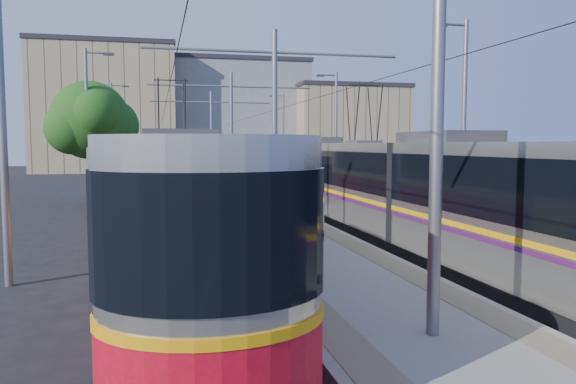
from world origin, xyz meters
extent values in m
plane|color=black|center=(0.00, 0.00, 0.00)|extent=(160.00, 160.00, 0.00)
cube|color=gray|center=(0.00, 17.00, 0.15)|extent=(4.00, 50.00, 0.30)
cube|color=gray|center=(-1.45, 17.00, 0.30)|extent=(0.70, 50.00, 0.01)
cube|color=gray|center=(1.45, 17.00, 0.30)|extent=(0.70, 50.00, 0.01)
cube|color=gray|center=(-4.32, 17.00, 0.01)|extent=(0.07, 70.00, 0.03)
cube|color=gray|center=(-2.88, 17.00, 0.01)|extent=(0.07, 70.00, 0.03)
cube|color=gray|center=(2.88, 17.00, 0.01)|extent=(0.07, 70.00, 0.03)
cube|color=gray|center=(4.32, 17.00, 0.01)|extent=(0.07, 70.00, 0.03)
cube|color=silver|center=(-3.60, -3.00, 0.01)|extent=(1.20, 5.00, 0.01)
cube|color=black|center=(-3.60, 8.60, 0.20)|extent=(2.30, 30.52, 0.40)
cube|color=#BAB4AA|center=(-3.60, 8.60, 1.85)|extent=(2.40, 28.92, 2.90)
cube|color=black|center=(-3.60, 8.60, 2.35)|extent=(2.43, 28.92, 1.30)
cube|color=orange|center=(-3.60, 8.60, 1.45)|extent=(2.43, 28.92, 0.12)
cube|color=red|center=(-3.60, 8.60, 0.95)|extent=(2.42, 28.92, 1.10)
cube|color=#2D2D30|center=(-3.60, 8.60, 3.45)|extent=(1.68, 3.00, 0.30)
cube|color=black|center=(3.60, 8.60, 0.20)|extent=(2.30, 31.56, 0.40)
cube|color=beige|center=(3.60, 8.60, 1.85)|extent=(2.40, 29.96, 2.90)
cube|color=black|center=(3.60, 8.60, 2.35)|extent=(2.43, 29.96, 1.30)
cube|color=#EDA50C|center=(3.60, 8.60, 1.45)|extent=(2.43, 29.96, 0.12)
cube|color=#4A164E|center=(3.60, 8.60, 1.30)|extent=(2.43, 29.96, 0.10)
cube|color=#2D2D30|center=(3.60, 8.60, 3.45)|extent=(1.68, 3.00, 0.30)
cylinder|color=slate|center=(0.00, -4.00, 3.80)|extent=(0.20, 0.20, 7.00)
cylinder|color=slate|center=(0.00, 8.00, 3.80)|extent=(0.20, 0.20, 7.00)
cylinder|color=slate|center=(0.00, 8.00, 6.50)|extent=(9.20, 0.10, 0.10)
cylinder|color=slate|center=(0.00, 20.00, 3.80)|extent=(0.20, 0.20, 7.00)
cylinder|color=slate|center=(0.00, 20.00, 6.50)|extent=(9.20, 0.10, 0.10)
cylinder|color=slate|center=(0.00, 32.00, 3.80)|extent=(0.20, 0.20, 7.00)
cylinder|color=slate|center=(0.00, 32.00, 6.50)|extent=(9.20, 0.10, 0.10)
cylinder|color=black|center=(-3.60, 17.00, 5.55)|extent=(0.02, 70.00, 0.02)
cylinder|color=black|center=(3.60, 17.00, 5.55)|extent=(0.02, 70.00, 0.02)
cylinder|color=slate|center=(-7.50, 2.00, 4.00)|extent=(0.18, 0.18, 8.00)
cylinder|color=slate|center=(-7.50, 18.00, 4.00)|extent=(0.18, 0.18, 8.00)
cube|color=#2D2D30|center=(-6.40, 18.00, 7.75)|extent=(0.50, 0.22, 0.12)
cylinder|color=slate|center=(-7.50, 34.00, 4.00)|extent=(0.18, 0.18, 8.00)
cube|color=#2D2D30|center=(-6.40, 34.00, 7.75)|extent=(0.50, 0.22, 0.12)
cylinder|color=slate|center=(7.50, 8.00, 4.00)|extent=(0.18, 0.18, 8.00)
cube|color=#2D2D30|center=(6.40, 8.00, 7.75)|extent=(0.50, 0.22, 0.12)
cylinder|color=slate|center=(7.50, 24.00, 4.00)|extent=(0.18, 0.18, 8.00)
cube|color=#2D2D30|center=(6.40, 24.00, 7.75)|extent=(0.50, 0.22, 0.12)
cylinder|color=slate|center=(7.50, 40.00, 4.00)|extent=(0.18, 0.18, 8.00)
cube|color=#2D2D30|center=(6.40, 40.00, 7.75)|extent=(0.50, 0.22, 0.12)
cube|color=black|center=(0.78, 15.52, 1.48)|extent=(0.73, 1.09, 2.36)
cube|color=black|center=(0.78, 15.52, 1.63)|extent=(0.78, 1.14, 1.23)
cylinder|color=#382314|center=(-7.52, 19.39, 1.36)|extent=(0.37, 0.37, 2.73)
sphere|color=#1C4814|center=(-7.52, 19.39, 4.52)|extent=(4.09, 4.09, 4.09)
sphere|color=#1C4814|center=(-6.49, 20.07, 4.26)|extent=(2.90, 2.90, 2.90)
cube|color=tan|center=(-10.00, 60.00, 7.30)|extent=(16.00, 12.00, 14.61)
cube|color=#262328|center=(-10.00, 60.00, 14.86)|extent=(16.32, 12.24, 0.50)
cube|color=gray|center=(6.00, 64.00, 6.81)|extent=(18.00, 14.00, 13.63)
cube|color=#262328|center=(6.00, 64.00, 13.88)|extent=(18.36, 14.28, 0.50)
cube|color=tan|center=(20.00, 58.00, 5.16)|extent=(14.00, 10.00, 10.32)
cube|color=#262328|center=(20.00, 58.00, 10.57)|extent=(14.28, 10.20, 0.50)
camera|label=1|loc=(-4.13, -11.78, 3.25)|focal=35.00mm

